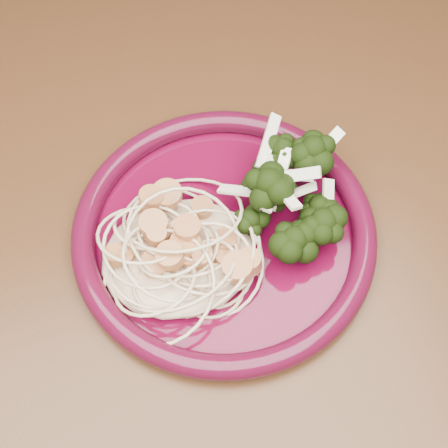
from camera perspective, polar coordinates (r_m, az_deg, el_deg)
name	(u,v)px	position (r m, az deg, el deg)	size (l,w,h in m)	color
dining_table	(339,304)	(0.58, 10.50, -7.24)	(1.20, 0.80, 0.75)	#472814
dinner_plate	(224,232)	(0.48, 0.00, -0.70)	(0.30, 0.30, 0.02)	#47041C
spaghetti_pile	(178,251)	(0.46, -4.23, -2.49)	(0.12, 0.10, 0.03)	beige
scallop_cluster	(175,230)	(0.43, -4.50, -0.51)	(0.11, 0.11, 0.04)	#C98249
broccoli_pile	(278,189)	(0.48, 4.98, 3.23)	(0.08, 0.13, 0.04)	black
onion_garnish	(281,167)	(0.46, 5.25, 5.19)	(0.05, 0.08, 0.05)	beige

